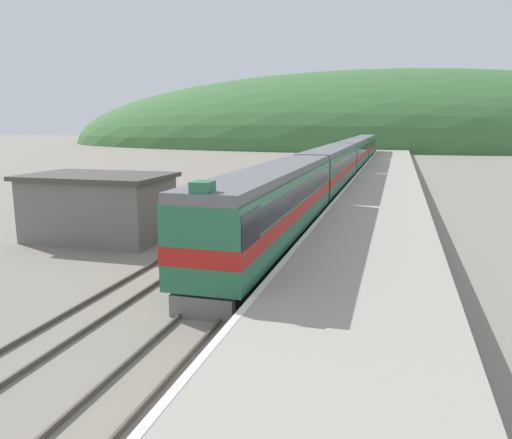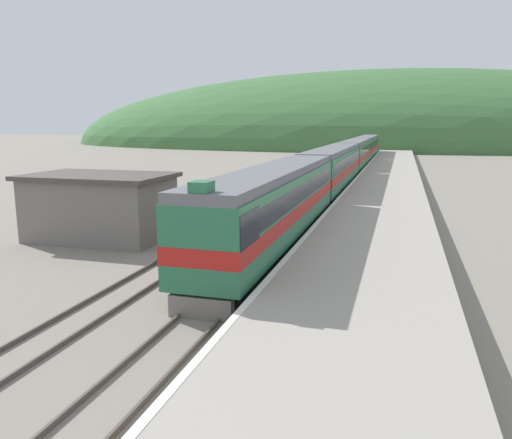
# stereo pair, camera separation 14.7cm
# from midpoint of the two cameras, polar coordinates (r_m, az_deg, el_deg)

# --- Properties ---
(track_main) EXTENTS (1.52, 180.00, 0.16)m
(track_main) POSITION_cam_midpoint_polar(r_m,az_deg,el_deg) (68.86, 10.74, 5.44)
(track_main) COLOR #4C443D
(track_main) RESTS_ON ground
(track_siding) EXTENTS (1.52, 180.00, 0.16)m
(track_siding) POSITION_cam_midpoint_polar(r_m,az_deg,el_deg) (69.30, 7.58, 5.57)
(track_siding) COLOR #4C443D
(track_siding) RESTS_ON ground
(platform) EXTENTS (6.51, 140.00, 0.92)m
(platform) POSITION_cam_midpoint_polar(r_m,az_deg,el_deg) (48.67, 14.33, 3.54)
(platform) COLOR #9E9689
(platform) RESTS_ON ground
(distant_hills) EXTENTS (198.53, 89.34, 43.44)m
(distant_hills) POSITION_cam_midpoint_polar(r_m,az_deg,el_deg) (155.22, 13.71, 8.23)
(distant_hills) COLOR #3D6B38
(distant_hills) RESTS_ON ground
(station_shed) EXTENTS (7.85, 5.06, 3.66)m
(station_shed) POSITION_cam_midpoint_polar(r_m,az_deg,el_deg) (29.19, -17.66, 1.42)
(station_shed) COLOR slate
(station_shed) RESTS_ON ground
(express_train_lead_car) EXTENTS (2.89, 20.57, 4.57)m
(express_train_lead_car) POSITION_cam_midpoint_polar(r_m,az_deg,el_deg) (25.54, 1.83, 1.67)
(express_train_lead_car) COLOR black
(express_train_lead_car) RESTS_ON ground
(carriage_second) EXTENTS (2.88, 22.65, 4.21)m
(carriage_second) POSITION_cam_midpoint_polar(r_m,az_deg,el_deg) (47.76, 8.49, 5.84)
(carriage_second) COLOR black
(carriage_second) RESTS_ON ground
(carriage_third) EXTENTS (2.88, 22.65, 4.21)m
(carriage_third) POSITION_cam_midpoint_polar(r_m,az_deg,el_deg) (71.10, 10.98, 7.39)
(carriage_third) COLOR black
(carriage_third) RESTS_ON ground
(carriage_fourth) EXTENTS (2.88, 22.65, 4.21)m
(carriage_fourth) POSITION_cam_midpoint_polar(r_m,az_deg,el_deg) (94.53, 12.24, 8.16)
(carriage_fourth) COLOR black
(carriage_fourth) RESTS_ON ground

